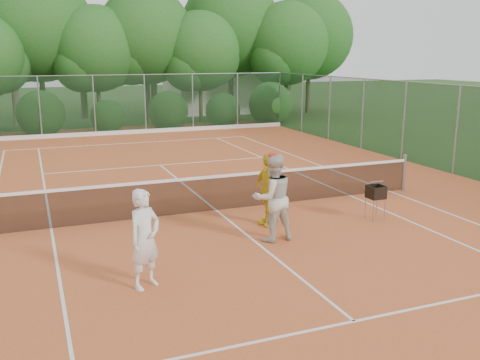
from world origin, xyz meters
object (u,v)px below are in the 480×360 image
Objects in this scene: player_center_grp at (273,197)px; ball_hopper at (376,193)px; player_yellow at (268,189)px; player_white at (145,239)px.

ball_hopper is (3.01, 0.44, -0.29)m from player_center_grp.
player_yellow is 2.71m from ball_hopper.
player_yellow is (0.37, 1.02, -0.09)m from player_center_grp.
player_center_grp is 1.09m from player_yellow.
player_yellow is at bearing 4.21° from player_white.
player_white is 4.22m from player_yellow.
player_white reaches higher than ball_hopper.
player_yellow is 2.04× the size of ball_hopper.
player_white is at bearing -155.81° from ball_hopper.
player_white is 2.06× the size of ball_hopper.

